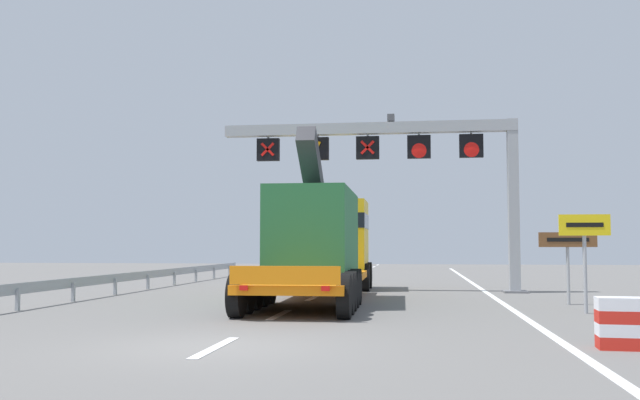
{
  "coord_description": "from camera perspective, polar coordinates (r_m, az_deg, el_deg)",
  "views": [
    {
      "loc": [
        3.53,
        -12.18,
        1.8
      ],
      "look_at": [
        0.05,
        13.09,
        3.48
      ],
      "focal_mm": 39.07,
      "sensor_mm": 36.0,
      "label": 1
    }
  ],
  "objects": [
    {
      "name": "overhead_lane_gantry",
      "position": [
        27.84,
        6.87,
        3.82
      ],
      "size": [
        11.91,
        0.9,
        7.02
      ],
      "color": "#9EA0A5",
      "rests_on": "ground"
    },
    {
      "name": "ground",
      "position": [
        12.81,
        -8.4,
        -11.81
      ],
      "size": [
        112.0,
        112.0,
        0.0
      ],
      "primitive_type": "plane",
      "color": "slate"
    },
    {
      "name": "guardrail_left",
      "position": [
        28.26,
        -15.2,
        -6.14
      ],
      "size": [
        0.13,
        31.62,
        0.76
      ],
      "color": "#999EA3",
      "rests_on": "ground"
    },
    {
      "name": "crash_barrier_striped",
      "position": [
        13.41,
        23.85,
        -9.23
      ],
      "size": [
        1.03,
        0.57,
        0.9
      ],
      "color": "red",
      "rests_on": "ground"
    },
    {
      "name": "exit_sign_yellow",
      "position": [
        19.86,
        20.86,
        -3.01
      ],
      "size": [
        1.32,
        0.15,
        2.64
      ],
      "color": "#9EA0A5",
      "rests_on": "ground"
    },
    {
      "name": "edge_line_right",
      "position": [
        24.4,
        14.25,
        -7.87
      ],
      "size": [
        0.2,
        63.0,
        0.01
      ],
      "primitive_type": "cube",
      "color": "silver",
      "rests_on": "ground"
    },
    {
      "name": "heavy_haul_truck_orange",
      "position": [
        24.65,
        0.31,
        -3.32
      ],
      "size": [
        3.21,
        14.1,
        5.3
      ],
      "color": "orange",
      "rests_on": "ground"
    },
    {
      "name": "lane_markings",
      "position": [
        35.79,
        2.18,
        -6.63
      ],
      "size": [
        0.2,
        61.36,
        0.01
      ],
      "color": "silver",
      "rests_on": "ground"
    },
    {
      "name": "tourist_info_sign_brown",
      "position": [
        22.62,
        19.64,
        -3.77
      ],
      "size": [
        1.72,
        0.15,
        2.21
      ],
      "color": "#9EA0A5",
      "rests_on": "ground"
    }
  ]
}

